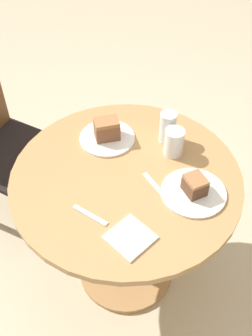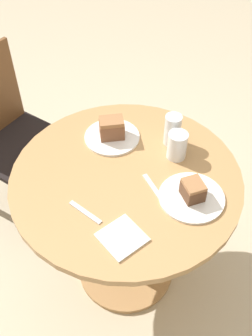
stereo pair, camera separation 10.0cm
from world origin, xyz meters
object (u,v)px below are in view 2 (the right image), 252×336
Objects in this scene: cake_slice_far at (112,128)px; glass_lemonade at (177,146)px; chair at (10,135)px; plate_far at (112,137)px; cake_slice_near at (193,190)px; plate_near at (192,197)px; glass_water at (172,131)px.

cake_slice_far is 0.29m from glass_lemonade.
plate_far is (0.14, -0.62, 0.26)m from chair.
glass_lemonade is (0.14, 0.18, 0.01)m from cake_slice_near.
cake_slice_far is 1.06× the size of glass_lemonade.
plate_near is at bearing -96.63° from plate_far.
cake_slice_far is at bearing 83.37° from plate_near.
plate_near is 0.46m from cake_slice_far.
plate_near is 0.23m from glass_lemonade.
plate_near is 0.46m from plate_far.
glass_water is at bearing 50.73° from plate_near.
chair reaches higher than glass_water.
plate_near is 1.97× the size of cake_slice_far.
chair is 6.51× the size of glass_water.
cake_slice_near is at bearing -128.97° from glass_lemonade.
plate_far is 1.71× the size of glass_water.
cake_slice_far reaches higher than cake_slice_near.
chair reaches higher than cake_slice_near.
plate_far is 0.26m from glass_water.
glass_water is at bearing 50.73° from cake_slice_near.
chair is 0.98m from glass_lemonade.
glass_water is (0.29, -0.83, 0.32)m from chair.
cake_slice_near is (0.00, 0.00, 0.04)m from plate_near.
glass_water is at bearing -55.41° from cake_slice_far.
glass_water is at bearing -78.40° from chair.
plate_near is at bearing -128.97° from glass_lemonade.
plate_near is at bearing 0.00° from cake_slice_near.
glass_water is at bearing -55.41° from plate_far.
cake_slice_near is (0.09, -1.07, 0.30)m from chair.
plate_near is 1.77× the size of glass_water.
chair is at bearing 102.70° from cake_slice_far.
cake_slice_near is at bearing -96.63° from plate_far.
cake_slice_far is (0.05, 0.45, 0.05)m from plate_near.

